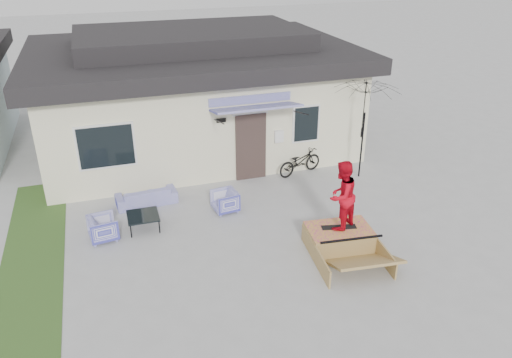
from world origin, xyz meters
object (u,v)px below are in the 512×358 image
object	(u,v)px
bicycle	(300,159)
skater	(342,194)
skate_ramp	(339,238)
skateboard	(339,227)
armchair_left	(103,227)
loveseat	(146,193)
coffee_table	(144,222)
patio_umbrella	(364,124)
armchair_right	(225,200)

from	to	relation	value
bicycle	skater	distance (m)	4.28
skate_ramp	skateboard	xyz separation A→B (m)	(0.01, 0.05, 0.28)
armchair_left	bicycle	distance (m)	6.46
armchair_left	bicycle	xyz separation A→B (m)	(6.12, 2.04, 0.17)
loveseat	coffee_table	world-z (taller)	loveseat
armchair_left	skateboard	distance (m)	5.81
coffee_table	patio_umbrella	bearing A→B (deg)	8.97
coffee_table	bicycle	xyz separation A→B (m)	(5.12, 1.84, 0.32)
armchair_right	skate_ramp	distance (m)	3.37
coffee_table	bicycle	distance (m)	5.45
patio_umbrella	bicycle	bearing A→B (deg)	155.89
coffee_table	skateboard	bearing A→B (deg)	-27.34
armchair_right	patio_umbrella	bearing A→B (deg)	92.83
armchair_right	coffee_table	world-z (taller)	armchair_right
skate_ramp	skater	distance (m)	1.17
skate_ramp	patio_umbrella	bearing A→B (deg)	60.69
skater	skate_ramp	bearing A→B (deg)	53.63
armchair_left	skater	distance (m)	5.91
skater	loveseat	bearing A→B (deg)	-71.26
loveseat	skate_ramp	size ratio (longest dim) A/B	0.82
armchair_right	loveseat	bearing A→B (deg)	-126.01
patio_umbrella	skater	xyz separation A→B (m)	(-2.41, -3.36, -0.33)
skate_ramp	skater	xyz separation A→B (m)	(0.01, 0.05, 1.16)
armchair_right	skater	distance (m)	3.51
armchair_left	skate_ramp	bearing A→B (deg)	-119.15
skateboard	armchair_right	bearing A→B (deg)	143.72
armchair_right	skate_ramp	size ratio (longest dim) A/B	0.32
armchair_left	coffee_table	distance (m)	1.03
armchair_left	bicycle	bearing A→B (deg)	-79.17
armchair_right	skateboard	distance (m)	3.34
patio_umbrella	skateboard	xyz separation A→B (m)	(-2.41, -3.36, -1.21)
armchair_right	skater	bearing A→B (deg)	33.26
bicycle	patio_umbrella	size ratio (longest dim) A/B	0.66
loveseat	skater	size ratio (longest dim) A/B	0.98
bicycle	skater	bearing A→B (deg)	153.68
armchair_left	armchair_right	bearing A→B (deg)	-89.83
skate_ramp	armchair_right	bearing A→B (deg)	136.09
skater	patio_umbrella	bearing A→B (deg)	-156.03
loveseat	armchair_right	bearing A→B (deg)	147.17
armchair_right	patio_umbrella	size ratio (longest dim) A/B	0.27
armchair_left	patio_umbrella	xyz separation A→B (m)	(7.83, 1.27, 1.40)
skater	bicycle	bearing A→B (deg)	-130.02
skate_ramp	skater	size ratio (longest dim) A/B	1.19
coffee_table	skater	distance (m)	5.12
coffee_table	skate_ramp	xyz separation A→B (m)	(4.41, -2.33, 0.06)
armchair_left	armchair_right	distance (m)	3.27
coffee_table	skateboard	world-z (taller)	skateboard
armchair_left	armchair_right	xyz separation A→B (m)	(3.24, 0.44, -0.02)
coffee_table	bicycle	world-z (taller)	bicycle
bicycle	skate_ramp	bearing A→B (deg)	153.72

